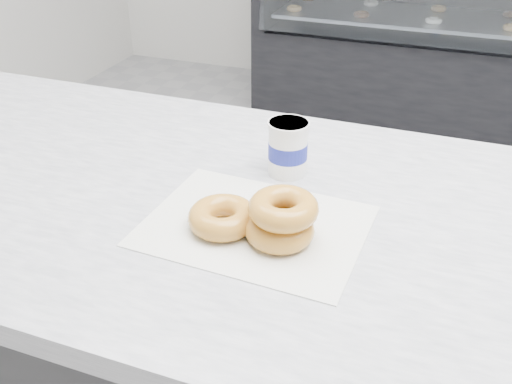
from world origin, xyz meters
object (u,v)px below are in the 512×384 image
(coffee_cup, at_px, (288,147))
(display_case, at_px, (469,37))
(donut_single, at_px, (223,217))
(donut_stack, at_px, (281,219))

(coffee_cup, bearing_deg, display_case, 87.19)
(donut_single, height_order, donut_stack, donut_stack)
(coffee_cup, bearing_deg, donut_single, -97.46)
(donut_single, bearing_deg, display_case, 83.61)
(donut_single, bearing_deg, donut_stack, 1.18)
(display_case, height_order, coffee_cup, display_case)
(display_case, bearing_deg, coffee_cup, -96.04)
(donut_stack, bearing_deg, coffee_cup, 105.21)
(display_case, xyz_separation_m, donut_stack, (-0.22, -2.81, 0.45))
(donut_stack, bearing_deg, donut_single, -178.82)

